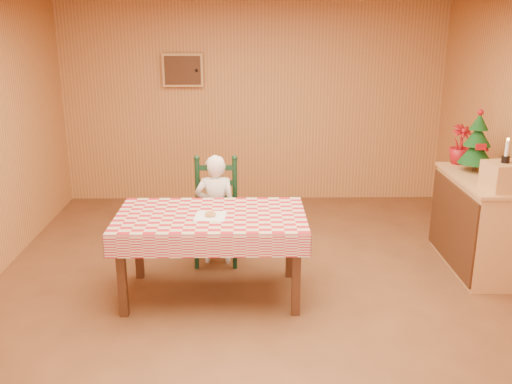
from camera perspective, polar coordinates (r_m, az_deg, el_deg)
The scene contains 13 objects.
ground at distance 5.14m, azimuth 0.03°, elevation -10.84°, with size 6.00×6.00×0.00m, color brown.
cabin_walls at distance 5.10m, azimuth -0.08°, elevation 10.56°, with size 5.10×6.05×2.65m.
dining_table at distance 4.99m, azimuth -4.52°, elevation -3.13°, with size 1.66×0.96×0.77m.
ladder_chair at distance 5.79m, azimuth -4.00°, elevation -2.13°, with size 0.44×0.40×1.08m.
seated_child at distance 5.72m, azimuth -4.04°, elevation -1.76°, with size 0.41×0.27×1.12m, color white.
napkin at distance 4.91m, azimuth -4.58°, elevation -2.41°, with size 0.26×0.26×0.00m, color white.
donut at distance 4.91m, azimuth -4.58°, elevation -2.22°, with size 0.09×0.09×0.03m, color #C28545.
shelf_unit at distance 6.02m, azimuth 21.25°, elevation -2.91°, with size 0.54×1.24×0.93m.
crate at distance 5.51m, azimuth 23.49°, elevation 1.45°, with size 0.30×0.30×0.25m, color tan.
christmas_tree at distance 6.05m, azimuth 21.23°, elevation 4.55°, with size 0.34×0.34×0.62m.
flower_arrangement at distance 6.32m, azimuth 19.76°, elevation 4.49°, with size 0.23×0.23×0.41m, color maroon.
candle_set at distance 5.46m, azimuth 23.72°, elevation 3.36°, with size 0.07×0.07×0.22m.
storage_bin at distance 5.79m, azimuth 22.63°, elevation -6.66°, with size 0.41×0.41×0.41m, color black.
Camera 1 is at (-0.07, -4.53, 2.42)m, focal length 40.00 mm.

